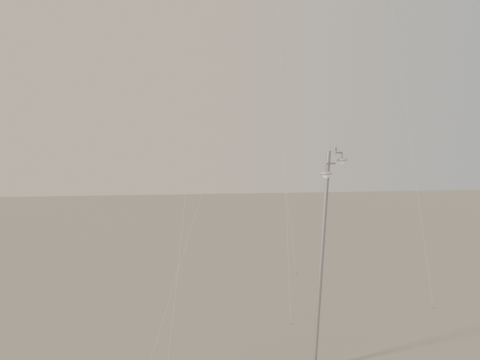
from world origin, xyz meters
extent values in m
cylinder|color=#92959A|center=(1.04, -0.52, 4.77)|extent=(0.73, 0.18, 9.53)
cylinder|color=#92959A|center=(1.59, -0.52, 9.58)|extent=(0.14, 0.14, 0.18)
cylinder|color=#92959A|center=(1.80, -0.37, 9.43)|extent=(0.45, 0.34, 0.07)
cylinder|color=#92959A|center=(2.00, -0.23, 9.28)|extent=(0.06, 0.06, 0.30)
ellipsoid|color=beige|center=(2.00, -0.23, 9.13)|extent=(0.52, 0.52, 0.18)
cylinder|color=#92959A|center=(1.34, -0.68, 8.98)|extent=(0.54, 0.39, 0.07)
cylinder|color=#92959A|center=(1.09, -0.85, 8.78)|extent=(0.06, 0.06, 0.40)
ellipsoid|color=beige|center=(1.09, -0.85, 8.58)|extent=(0.52, 0.52, 0.18)
cylinder|color=beige|center=(-2.40, 5.50, 10.86)|extent=(8.37, 13.08, 21.63)
cylinder|color=#92959A|center=(1.20, 5.30, 0.05)|extent=(0.06, 0.06, 0.10)
cylinder|color=beige|center=(-4.21, 1.85, 11.21)|extent=(2.96, 6.47, 22.33)
cylinder|color=beige|center=(9.55, 9.29, 12.22)|extent=(1.49, 5.28, 24.35)
cylinder|color=#92959A|center=(10.29, 6.66, 0.05)|extent=(0.06, 0.06, 0.10)
cylinder|color=beige|center=(3.81, 21.40, 14.31)|extent=(1.28, 10.32, 28.52)
cylinder|color=#92959A|center=(4.45, 16.25, 0.05)|extent=(0.06, 0.06, 0.10)
camera|label=1|loc=(-5.96, -22.32, 9.86)|focal=40.00mm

